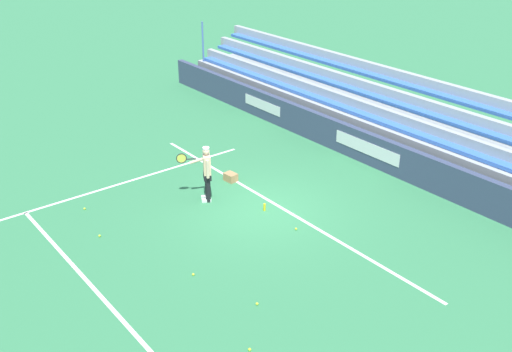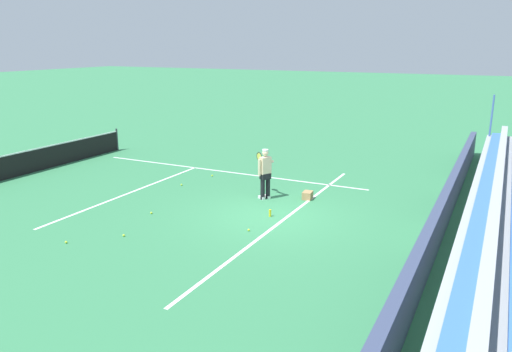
% 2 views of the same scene
% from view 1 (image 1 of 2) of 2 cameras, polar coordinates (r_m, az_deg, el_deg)
% --- Properties ---
extents(ground_plane, '(160.00, 160.00, 0.00)m').
position_cam_1_polar(ground_plane, '(17.47, 0.65, -3.23)').
color(ground_plane, '#337A4C').
extents(court_baseline_white, '(12.00, 0.10, 0.01)m').
position_cam_1_polar(court_baseline_white, '(17.75, 1.90, -2.73)').
color(court_baseline_white, white).
rests_on(court_baseline_white, ground).
extents(court_sideline_white, '(0.10, 12.00, 0.01)m').
position_cam_1_polar(court_sideline_white, '(18.94, -16.86, -1.98)').
color(court_sideline_white, white).
rests_on(court_sideline_white, ground).
extents(court_service_line_white, '(8.22, 0.10, 0.01)m').
position_cam_1_polar(court_service_line_white, '(15.16, -16.00, -9.36)').
color(court_service_line_white, white).
rests_on(court_service_line_white, ground).
extents(back_wall_sponsor_board, '(24.57, 0.25, 1.10)m').
position_cam_1_polar(back_wall_sponsor_board, '(20.33, 11.34, 2.32)').
color(back_wall_sponsor_board, '#384260').
rests_on(back_wall_sponsor_board, ground).
extents(bleacher_stand, '(23.34, 2.40, 2.95)m').
position_cam_1_polar(bleacher_stand, '(21.60, 14.62, 3.91)').
color(bleacher_stand, '#9EA3A8').
rests_on(bleacher_stand, ground).
extents(tennis_player, '(0.91, 0.87, 1.71)m').
position_cam_1_polar(tennis_player, '(17.67, -4.76, 0.29)').
color(tennis_player, black).
rests_on(tennis_player, ground).
extents(ball_box_cardboard, '(0.43, 0.34, 0.26)m').
position_cam_1_polar(ball_box_cardboard, '(19.12, -2.43, -0.10)').
color(ball_box_cardboard, '#A87F51').
rests_on(ball_box_cardboard, ground).
extents(tennis_ball_stray_back, '(0.07, 0.07, 0.07)m').
position_cam_1_polar(tennis_ball_stray_back, '(16.70, -14.67, -5.53)').
color(tennis_ball_stray_back, '#CCE533').
rests_on(tennis_ball_stray_back, ground).
extents(tennis_ball_far_right, '(0.07, 0.07, 0.07)m').
position_cam_1_polar(tennis_ball_far_right, '(13.76, 0.11, -12.07)').
color(tennis_ball_far_right, '#CCE533').
rests_on(tennis_ball_far_right, ground).
extents(tennis_ball_on_baseline, '(0.07, 0.07, 0.07)m').
position_cam_1_polar(tennis_ball_on_baseline, '(12.63, -0.61, -16.19)').
color(tennis_ball_on_baseline, '#CCE533').
rests_on(tennis_ball_on_baseline, ground).
extents(tennis_ball_toward_net, '(0.07, 0.07, 0.07)m').
position_cam_1_polar(tennis_ball_toward_net, '(14.75, -6.00, -9.30)').
color(tennis_ball_toward_net, '#CCE533').
rests_on(tennis_ball_toward_net, ground).
extents(tennis_ball_far_left, '(0.07, 0.07, 0.07)m').
position_cam_1_polar(tennis_ball_far_left, '(16.50, 3.84, -5.04)').
color(tennis_ball_far_left, '#CCE533').
rests_on(tennis_ball_far_left, ground).
extents(tennis_ball_midcourt, '(0.07, 0.07, 0.07)m').
position_cam_1_polar(tennis_ball_midcourt, '(18.16, -16.01, -3.01)').
color(tennis_ball_midcourt, '#CCE533').
rests_on(tennis_ball_midcourt, ground).
extents(water_bottle, '(0.07, 0.07, 0.22)m').
position_cam_1_polar(water_bottle, '(17.38, 0.81, -2.98)').
color(water_bottle, yellow).
rests_on(water_bottle, ground).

